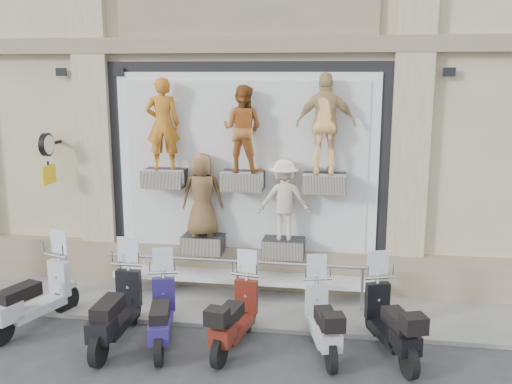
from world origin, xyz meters
TOP-DOWN VIEW (x-y plane):
  - ground at (0.00, 0.00)m, footprint 90.00×90.00m
  - sidewalk at (0.00, 2.10)m, footprint 16.00×2.20m
  - building at (0.00, 7.00)m, footprint 14.00×8.60m
  - shop_vitrine at (0.09, 2.75)m, footprint 5.60×0.83m
  - guard_rail at (0.00, 2.00)m, footprint 5.06×0.10m
  - clock_sign_bracket at (-3.90, 2.47)m, footprint 0.10×0.80m
  - scooter_c at (-3.29, 0.54)m, footprint 1.18×2.06m
  - scooter_d at (-1.66, 0.22)m, footprint 0.61×2.01m
  - scooter_e at (-0.92, 0.29)m, footprint 0.95×1.88m
  - scooter_f at (0.27, 0.39)m, footprint 0.82×1.87m
  - scooter_g at (1.66, 0.48)m, footprint 0.93×1.83m
  - scooter_h at (2.71, 0.53)m, footprint 1.13×1.94m

SIDE VIEW (x-z plane):
  - ground at x=0.00m, z-range 0.00..0.00m
  - sidewalk at x=0.00m, z-range 0.00..0.08m
  - guard_rail at x=0.00m, z-range 0.00..0.93m
  - scooter_g at x=1.66m, z-range 0.00..1.43m
  - scooter_e at x=-0.92m, z-range 0.00..1.47m
  - scooter_f at x=0.27m, z-range 0.00..1.47m
  - scooter_h at x=2.71m, z-range 0.00..1.52m
  - scooter_c at x=-3.29m, z-range 0.00..1.61m
  - scooter_d at x=-1.66m, z-range 0.00..1.62m
  - shop_vitrine at x=0.09m, z-range 0.28..4.58m
  - clock_sign_bracket at x=-3.90m, z-range 2.29..3.31m
  - building at x=0.00m, z-range 0.00..12.00m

